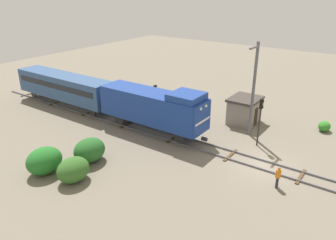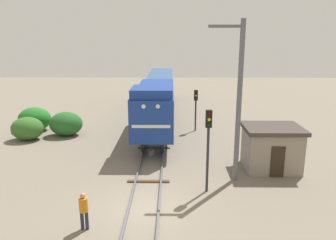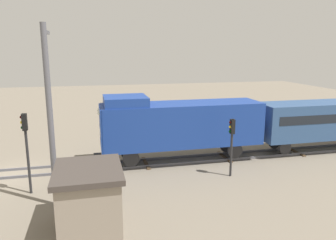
% 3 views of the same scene
% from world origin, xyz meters
% --- Properties ---
extents(ground_plane, '(105.09, 105.09, 0.00)m').
position_xyz_m(ground_plane, '(0.00, 0.00, 0.00)').
color(ground_plane, '#756B5B').
extents(railway_track, '(2.40, 70.06, 0.16)m').
position_xyz_m(railway_track, '(0.00, -0.00, 0.07)').
color(railway_track, '#595960').
rests_on(railway_track, ground).
extents(locomotive, '(2.90, 11.60, 4.60)m').
position_xyz_m(locomotive, '(0.00, 11.12, 2.77)').
color(locomotive, navy).
rests_on(locomotive, railway_track).
extents(traffic_signal_near, '(0.32, 0.34, 4.46)m').
position_xyz_m(traffic_signal_near, '(3.20, 1.80, 3.09)').
color(traffic_signal_near, '#262628').
rests_on(traffic_signal_near, ground).
extents(traffic_signal_mid, '(0.32, 0.34, 3.62)m').
position_xyz_m(traffic_signal_mid, '(3.40, 13.53, 2.54)').
color(traffic_signal_mid, '#262628').
rests_on(traffic_signal_mid, ground).
extents(catenary_mast, '(1.94, 0.28, 8.97)m').
position_xyz_m(catenary_mast, '(4.94, 3.31, 4.74)').
color(catenary_mast, '#595960').
rests_on(catenary_mast, ground).
extents(relay_hut, '(3.50, 2.90, 2.74)m').
position_xyz_m(relay_hut, '(7.50, 4.99, 1.39)').
color(relay_hut, gray).
rests_on(relay_hut, ground).
extents(bush_near, '(2.84, 2.33, 2.07)m').
position_xyz_m(bush_near, '(-10.75, 13.51, 1.03)').
color(bush_near, '#246D26').
rests_on(bush_near, ground).
extents(bush_mid, '(2.55, 2.08, 1.85)m').
position_xyz_m(bush_mid, '(-10.25, 10.77, 0.93)').
color(bush_mid, '#346426').
rests_on(bush_mid, ground).
extents(bush_far, '(2.75, 2.25, 2.00)m').
position_xyz_m(bush_far, '(-7.52, 12.02, 1.00)').
color(bush_far, '#265F26').
rests_on(bush_far, ground).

